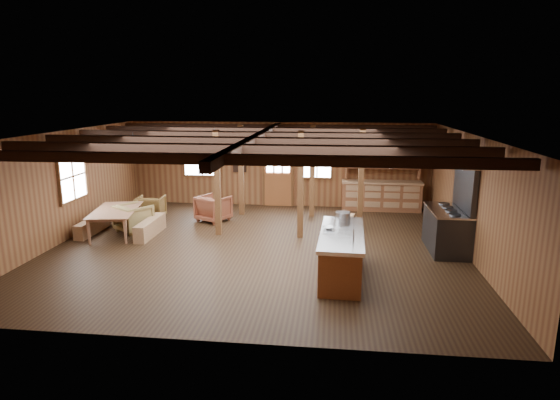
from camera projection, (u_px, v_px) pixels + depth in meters
name	position (u px, v px, depth m)	size (l,w,h in m)	color
room	(256.00, 192.00, 11.24)	(10.04, 9.04, 2.84)	black
ceiling_joists	(257.00, 138.00, 11.12)	(9.80, 8.82, 0.18)	black
timber_posts	(286.00, 177.00, 13.19)	(3.95, 2.35, 2.80)	#442513
back_door	(278.00, 180.00, 15.66)	(1.02, 0.08, 2.15)	brown
window_back_left	(202.00, 157.00, 15.80)	(1.32, 0.06, 1.32)	white
window_back_right	(317.00, 159.00, 15.37)	(1.02, 0.06, 1.32)	white
window_left	(72.00, 176.00, 12.23)	(0.14, 1.24, 1.32)	white
notice_boards	(234.00, 157.00, 15.66)	(1.08, 0.03, 0.90)	silver
back_counter	(381.00, 192.00, 15.11)	(2.55, 0.60, 2.45)	brown
pendant_lamps	(177.00, 151.00, 12.27)	(1.86, 2.36, 0.66)	#2D2D30
pot_rack	(384.00, 155.00, 11.09)	(0.42, 3.00, 0.43)	#2D2D30
kitchen_island	(341.00, 254.00, 9.67)	(0.97, 2.53, 1.20)	brown
step_stool	(346.00, 222.00, 12.96)	(0.52, 0.37, 0.46)	#8D6140
commercial_range	(450.00, 223.00, 11.19)	(0.90, 1.75, 2.16)	#2D2D30
dining_table	(118.00, 222.00, 12.57)	(1.95, 1.09, 0.68)	brown
bench_wall	(92.00, 226.00, 12.69)	(0.27, 1.44, 0.40)	#8D6140
bench_aisle	(150.00, 227.00, 12.50)	(0.30, 1.58, 0.43)	#8D6140
armchair_a	(151.00, 208.00, 14.08)	(0.76, 0.79, 0.72)	brown
armchair_b	(213.00, 208.00, 13.88)	(0.83, 0.85, 0.77)	brown
armchair_c	(134.00, 218.00, 12.83)	(0.82, 0.84, 0.76)	olive
counter_pot	(343.00, 216.00, 10.44)	(0.33, 0.33, 0.20)	silver
bowl	(328.00, 228.00, 9.79)	(0.23, 0.23, 0.06)	silver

